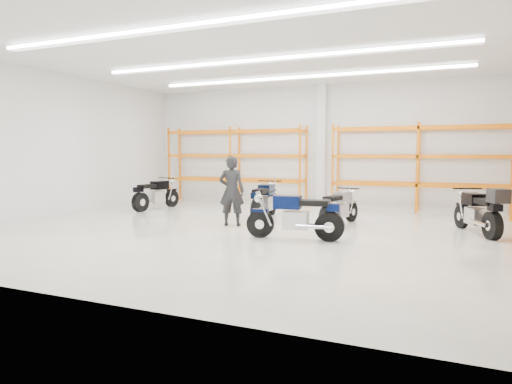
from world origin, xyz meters
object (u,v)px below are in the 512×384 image
at_px(structural_column, 322,146).
at_px(motorcycle_back_d, 480,212).
at_px(motorcycle_back_a, 155,195).
at_px(motorcycle_back_b, 264,201).
at_px(standing_man, 232,191).
at_px(motorcycle_main, 299,217).
at_px(motorcycle_back_c, 338,208).

bearing_deg(structural_column, motorcycle_back_d, -39.63).
relative_size(motorcycle_back_a, structural_column, 0.50).
bearing_deg(motorcycle_back_b, structural_column, 78.87).
relative_size(motorcycle_back_d, standing_man, 1.16).
height_order(motorcycle_main, standing_man, standing_man).
distance_m(motorcycle_back_d, structural_column, 6.85).
distance_m(motorcycle_main, motorcycle_back_c, 2.44).
height_order(motorcycle_main, structural_column, structural_column).
bearing_deg(motorcycle_back_c, motorcycle_back_b, 172.12).
bearing_deg(motorcycle_back_a, motorcycle_back_b, -6.78).
bearing_deg(motorcycle_back_d, motorcycle_main, -149.21).
bearing_deg(standing_man, motorcycle_back_d, 174.73).
relative_size(motorcycle_back_c, structural_column, 0.45).
bearing_deg(motorcycle_back_d, standing_man, -170.01).
bearing_deg(motorcycle_main, motorcycle_back_b, 126.19).
xyz_separation_m(motorcycle_back_a, motorcycle_back_c, (6.71, -0.84, -0.04)).
bearing_deg(motorcycle_main, motorcycle_back_a, 152.88).
relative_size(motorcycle_back_a, motorcycle_back_b, 0.97).
bearing_deg(motorcycle_back_d, motorcycle_back_b, 175.68).
xyz_separation_m(motorcycle_back_b, structural_column, (0.75, 3.79, 1.72)).
xyz_separation_m(motorcycle_back_a, motorcycle_back_b, (4.36, -0.52, 0.01)).
height_order(motorcycle_back_c, standing_man, standing_man).
relative_size(motorcycle_main, motorcycle_back_c, 1.13).
distance_m(motorcycle_main, motorcycle_back_b, 3.40).
xyz_separation_m(motorcycle_back_c, structural_column, (-1.60, 4.12, 1.78)).
bearing_deg(motorcycle_back_a, structural_column, 32.68).
distance_m(motorcycle_back_a, motorcycle_back_d, 10.27).
bearing_deg(motorcycle_back_c, structural_column, 111.27).
distance_m(motorcycle_back_b, motorcycle_back_c, 2.37).
relative_size(motorcycle_back_b, standing_man, 1.21).
height_order(motorcycle_main, motorcycle_back_d, motorcycle_back_d).
height_order(motorcycle_back_b, motorcycle_back_c, motorcycle_back_b).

